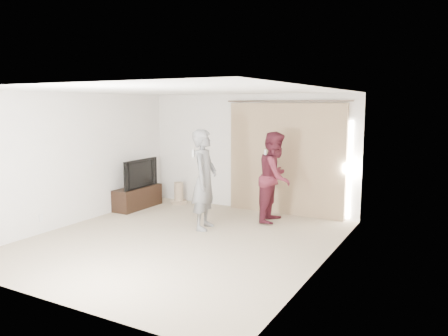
{
  "coord_description": "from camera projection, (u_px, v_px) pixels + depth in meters",
  "views": [
    {
      "loc": [
        4.22,
        -6.12,
        2.36
      ],
      "look_at": [
        0.21,
        1.2,
        1.15
      ],
      "focal_mm": 35.0,
      "sensor_mm": 36.0,
      "label": 1
    }
  ],
  "objects": [
    {
      "name": "tv",
      "position": [
        137.0,
        173.0,
        9.97
      ],
      "size": [
        0.17,
        1.13,
        0.65
      ],
      "primitive_type": "imported",
      "rotation": [
        0.0,
        0.0,
        1.59
      ],
      "color": "black",
      "rests_on": "tv_console"
    },
    {
      "name": "floor",
      "position": [
        181.0,
        241.0,
        7.66
      ],
      "size": [
        5.5,
        5.5,
        0.0
      ],
      "primitive_type": "plane",
      "color": "tan",
      "rests_on": "ground"
    },
    {
      "name": "person_woman",
      "position": [
        275.0,
        177.0,
        8.81
      ],
      "size": [
        0.76,
        0.94,
        1.83
      ],
      "color": "#551B28",
      "rests_on": "ground"
    },
    {
      "name": "wall_back",
      "position": [
        249.0,
        152.0,
        9.86
      ],
      "size": [
        5.0,
        0.04,
        2.6
      ],
      "primitive_type": "cube",
      "color": "silver",
      "rests_on": "ground"
    },
    {
      "name": "wall_left",
      "position": [
        76.0,
        159.0,
        8.66
      ],
      "size": [
        0.04,
        5.5,
        2.6
      ],
      "color": "silver",
      "rests_on": "ground"
    },
    {
      "name": "scratching_post",
      "position": [
        179.0,
        195.0,
        10.52
      ],
      "size": [
        0.39,
        0.39,
        0.52
      ],
      "color": "tan",
      "rests_on": "ground"
    },
    {
      "name": "curtain",
      "position": [
        286.0,
        159.0,
        9.37
      ],
      "size": [
        2.8,
        0.11,
        2.46
      ],
      "color": "tan",
      "rests_on": "ground"
    },
    {
      "name": "ceiling",
      "position": [
        179.0,
        90.0,
        7.28
      ],
      "size": [
        5.0,
        5.5,
        0.01
      ],
      "primitive_type": "cube",
      "color": "white",
      "rests_on": "wall_back"
    },
    {
      "name": "person_man",
      "position": [
        204.0,
        180.0,
        8.27
      ],
      "size": [
        0.6,
        0.78,
        1.9
      ],
      "color": "slate",
      "rests_on": "ground"
    },
    {
      "name": "tv_console",
      "position": [
        138.0,
        197.0,
        10.05
      ],
      "size": [
        0.44,
        1.27,
        0.49
      ],
      "primitive_type": "cube",
      "color": "black",
      "rests_on": "ground"
    }
  ]
}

